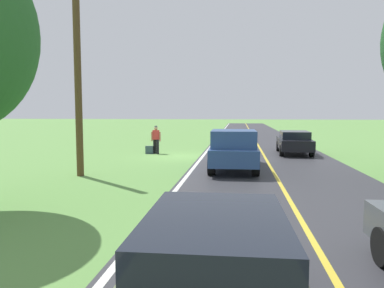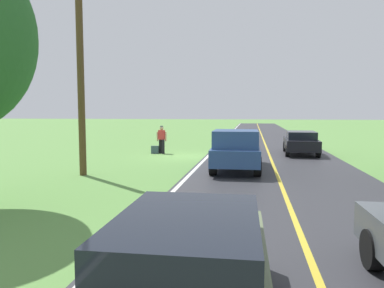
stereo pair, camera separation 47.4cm
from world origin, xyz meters
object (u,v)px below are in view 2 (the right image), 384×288
at_px(suitcase_carried, 155,150).
at_px(sedan_ahead_same_lane, 186,276).
at_px(hitchhiker_walking, 162,138).
at_px(sedan_near_oncoming, 301,142).
at_px(utility_pole_roadside, 81,85).
at_px(pickup_truck_passing, 236,149).

relative_size(suitcase_carried, sedan_ahead_same_lane, 0.11).
relative_size(hitchhiker_walking, sedan_near_oncoming, 0.39).
bearing_deg(sedan_ahead_same_lane, utility_pole_roadside, -58.58).
bearing_deg(suitcase_carried, sedan_near_oncoming, 92.62).
bearing_deg(utility_pole_roadside, suitcase_carried, -96.45).
relative_size(suitcase_carried, sedan_near_oncoming, 0.11).
distance_m(suitcase_carried, sedan_ahead_same_lane, 18.70).
bearing_deg(sedan_near_oncoming, suitcase_carried, 6.81).
bearing_deg(pickup_truck_passing, sedan_ahead_same_lane, 89.83).
distance_m(pickup_truck_passing, sedan_near_oncoming, 7.60).
height_order(sedan_near_oncoming, sedan_ahead_same_lane, same).
distance_m(sedan_near_oncoming, sedan_ahead_same_lane, 19.36).
bearing_deg(hitchhiker_walking, suitcase_carried, 15.04).
bearing_deg(sedan_near_oncoming, hitchhiker_walking, 6.40).
bearing_deg(hitchhiker_walking, sedan_near_oncoming, -173.60).
height_order(hitchhiker_walking, suitcase_carried, hitchhiker_walking).
relative_size(sedan_ahead_same_lane, utility_pole_roadside, 0.60).
height_order(pickup_truck_passing, sedan_near_oncoming, pickup_truck_passing).
height_order(sedan_ahead_same_lane, utility_pole_roadside, utility_pole_roadside).
xyz_separation_m(pickup_truck_passing, utility_pole_roadside, (6.15, 2.32, 2.70)).
bearing_deg(sedan_near_oncoming, sedan_ahead_same_lane, 79.11).
bearing_deg(suitcase_carried, sedan_ahead_same_lane, 12.02).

